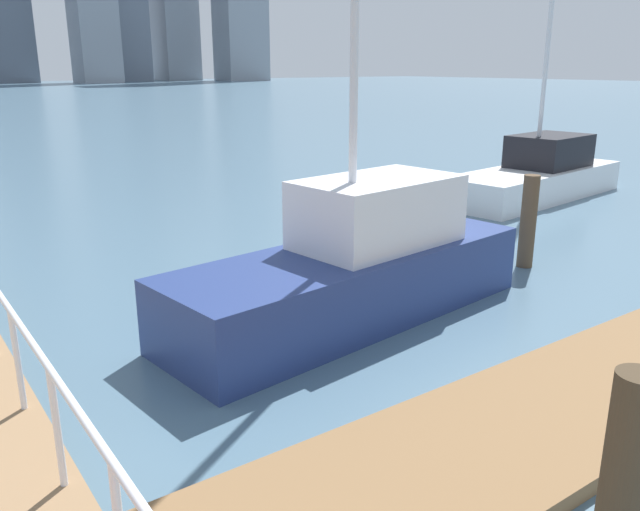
# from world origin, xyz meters

# --- Properties ---
(ground_plane) EXTENTS (300.00, 300.00, 0.00)m
(ground_plane) POSITION_xyz_m (0.00, 20.00, 0.00)
(ground_plane) COLOR slate
(floating_dock) EXTENTS (11.64, 2.00, 0.18)m
(floating_dock) POSITION_xyz_m (2.32, 7.91, 0.09)
(floating_dock) COLOR olive
(floating_dock) RESTS_ON ground_plane
(boardwalk_railing) EXTENTS (0.06, 25.43, 1.08)m
(boardwalk_railing) POSITION_xyz_m (-3.15, 8.49, 1.23)
(boardwalk_railing) COLOR white
(boardwalk_railing) RESTS_ON boardwalk
(dock_piling_4) EXTENTS (0.31, 0.31, 1.89)m
(dock_piling_4) POSITION_xyz_m (-0.39, 6.11, 0.94)
(dock_piling_4) COLOR #473826
(dock_piling_4) RESTS_ON ground_plane
(dock_piling_5) EXTENTS (0.30, 0.30, 1.76)m
(dock_piling_5) POSITION_xyz_m (5.91, 11.62, 0.88)
(dock_piling_5) COLOR brown
(dock_piling_5) RESTS_ON ground_plane
(moored_boat_1) EXTENTS (6.21, 2.57, 8.84)m
(moored_boat_1) POSITION_xyz_m (1.75, 11.55, 0.81)
(moored_boat_1) COLOR navy
(moored_boat_1) RESTS_ON ground_plane
(moored_boat_2) EXTENTS (6.75, 2.84, 7.40)m
(moored_boat_2) POSITION_xyz_m (11.72, 15.67, 0.66)
(moored_boat_2) COLOR white
(moored_boat_2) RESTS_ON ground_plane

